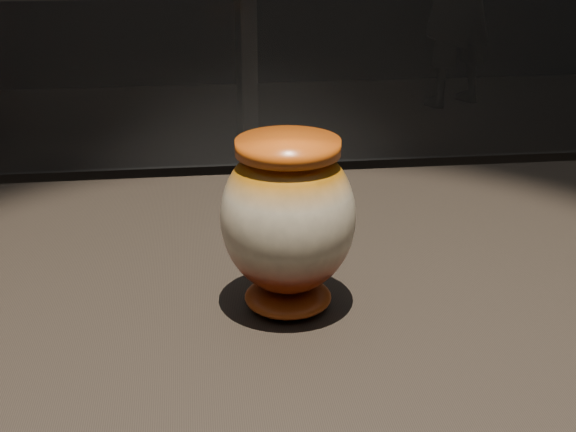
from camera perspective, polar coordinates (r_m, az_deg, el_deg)
name	(u,v)px	position (r m, az deg, el deg)	size (l,w,h in m)	color
main_vase	(288,219)	(0.85, 0.00, -0.22)	(0.18, 0.18, 0.19)	maroon
back_shelf	(80,36)	(4.33, -14.60, 12.30)	(2.00, 0.60, 0.90)	black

